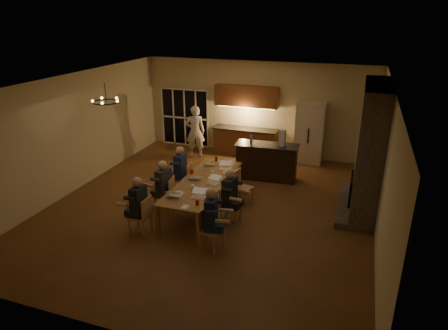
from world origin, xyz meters
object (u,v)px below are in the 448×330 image
(laptop_f, at_px, (225,165))
(mug_mid, at_px, (213,173))
(laptop_d, at_px, (213,179))
(can_silver, at_px, (194,189))
(redcup_near, at_px, (197,202))
(chair_right_mid, at_px, (231,205))
(chair_right_far, at_px, (243,188))
(person_right_mid, at_px, (230,197))
(person_left_far, at_px, (181,171))
(plate_near, at_px, (207,191))
(chair_right_near, at_px, (211,230))
(chandelier, at_px, (106,102))
(person_left_near, at_px, (139,206))
(laptop_e, at_px, (209,161))
(laptop_b, at_px, (198,193))
(bar_bottle, at_px, (251,139))
(chair_left_near, at_px, (140,215))
(person_right_near, at_px, (211,218))
(laptop_c, at_px, (195,174))
(person_left_mid, at_px, (164,187))
(can_cola, at_px, (216,159))
(plate_left, at_px, (178,193))
(mug_front, at_px, (193,187))
(bar_blender, at_px, (283,138))
(chair_left_mid, at_px, (164,194))
(refrigerator, at_px, (310,133))
(laptop_a, at_px, (175,191))
(redcup_mid, at_px, (192,172))
(plate_far, at_px, (228,172))
(mug_back, at_px, (202,167))
(redcup_far, at_px, (227,162))
(chair_left_far, at_px, (183,178))
(bar_island, at_px, (267,162))
(standing_person, at_px, (195,132))

(laptop_f, distance_m, mug_mid, 0.51)
(laptop_d, xyz_separation_m, can_silver, (-0.24, -0.59, -0.05))
(redcup_near, bearing_deg, chair_right_mid, 57.96)
(chair_right_far, relative_size, redcup_near, 7.42)
(person_right_mid, bearing_deg, person_left_far, 67.29)
(redcup_near, relative_size, plate_near, 0.44)
(chair_right_near, xyz_separation_m, chandelier, (-2.99, 1.01, 2.31))
(person_left_near, distance_m, can_silver, 1.35)
(laptop_e, height_order, plate_near, laptop_e)
(laptop_b, height_order, bar_bottle, bar_bottle)
(chandelier, bearing_deg, chair_left_near, -37.29)
(person_right_near, distance_m, laptop_c, 2.07)
(person_left_mid, bearing_deg, bar_bottle, 161.44)
(can_cola, relative_size, plate_left, 0.49)
(person_right_near, relative_size, laptop_d, 4.31)
(bar_bottle, bearing_deg, chair_right_far, -80.87)
(chair_right_near, xyz_separation_m, laptop_c, (-1.12, 1.80, 0.42))
(mug_front, xyz_separation_m, bar_blender, (1.57, 2.92, 0.52))
(chair_left_mid, relative_size, person_left_near, 0.64)
(refrigerator, xyz_separation_m, plate_near, (-1.75, -4.77, -0.24))
(laptop_a, distance_m, plate_near, 0.78)
(redcup_mid, relative_size, plate_far, 0.43)
(redcup_mid, xyz_separation_m, can_silver, (0.49, -0.98, 0.00))
(plate_far, bearing_deg, laptop_a, -112.17)
(chair_left_near, xyz_separation_m, person_left_near, (0.01, -0.01, 0.24))
(mug_back, height_order, redcup_far, redcup_far)
(chair_right_near, xyz_separation_m, mug_front, (-0.92, 1.17, 0.36))
(laptop_d, bearing_deg, person_right_mid, -21.23)
(refrigerator, distance_m, laptop_a, 5.75)
(plate_far, bearing_deg, chair_right_far, -18.05)
(chair_left_far, relative_size, can_cola, 7.42)
(refrigerator, bearing_deg, mug_mid, -117.60)
(laptop_f, bearing_deg, bar_bottle, 62.21)
(bar_island, xyz_separation_m, laptop_b, (-0.82, -3.32, 0.32))
(redcup_near, xyz_separation_m, redcup_far, (-0.17, 2.59, 0.00))
(laptop_e, height_order, mug_back, laptop_e)
(person_left_far, height_order, laptop_b, person_left_far)
(chair_right_near, relative_size, can_cola, 7.42)
(chair_right_mid, xyz_separation_m, plate_left, (-1.16, -0.43, 0.31))
(person_left_mid, bearing_deg, chair_right_mid, 100.22)
(mug_mid, bearing_deg, chair_right_mid, -49.01)
(standing_person, relative_size, bar_bottle, 7.50)
(redcup_near, distance_m, redcup_far, 2.59)
(mug_front, bearing_deg, bar_bottle, 77.70)
(mug_back, bearing_deg, chair_right_far, -8.03)
(bar_blender, bearing_deg, chair_right_mid, -95.29)
(redcup_mid, bearing_deg, chair_right_near, -57.00)
(bar_bottle, bearing_deg, standing_person, 154.28)
(laptop_e, bearing_deg, person_left_near, 60.76)
(person_right_mid, bearing_deg, person_left_near, 131.40)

